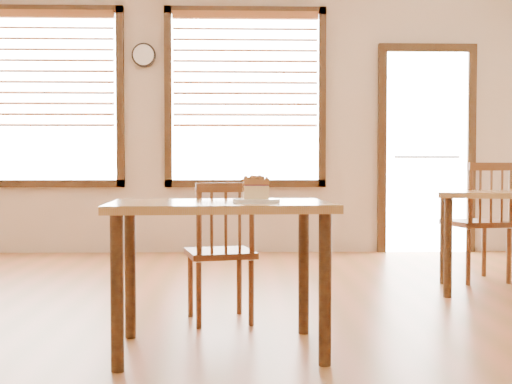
% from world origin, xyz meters
% --- Properties ---
extents(ground, '(8.00, 8.00, 0.00)m').
position_xyz_m(ground, '(0.00, 0.00, 0.00)').
color(ground, brown).
extents(window_left, '(1.76, 0.10, 1.96)m').
position_xyz_m(window_left, '(-1.90, 3.97, 1.81)').
color(window_left, white).
rests_on(window_left, room_shell).
extents(window_right, '(1.76, 0.10, 1.96)m').
position_xyz_m(window_right, '(0.30, 3.97, 1.81)').
color(window_right, white).
rests_on(window_right, room_shell).
extents(entry_door, '(1.08, 0.06, 2.29)m').
position_xyz_m(entry_door, '(2.30, 3.98, 1.20)').
color(entry_door, white).
rests_on(entry_door, ground).
extents(wall_clock, '(0.26, 0.05, 0.26)m').
position_xyz_m(wall_clock, '(-0.80, 3.96, 2.15)').
color(wall_clock, black).
rests_on(wall_clock, room_shell).
extents(cafe_table_main, '(1.13, 0.80, 0.75)m').
position_xyz_m(cafe_table_main, '(0.13, 0.15, 0.64)').
color(cafe_table_main, '#A26E3F').
rests_on(cafe_table_main, ground).
extents(cafe_chair_main, '(0.46, 0.46, 0.85)m').
position_xyz_m(cafe_chair_main, '(0.12, 0.75, 0.43)').
color(cafe_chair_main, brown).
rests_on(cafe_chair_main, ground).
extents(cafe_table_second, '(1.20, 0.96, 0.75)m').
position_xyz_m(cafe_table_second, '(2.23, 1.60, 0.63)').
color(cafe_table_second, '#A26E3F').
rests_on(cafe_table_second, ground).
extents(cafe_chair_second, '(0.51, 0.51, 0.98)m').
position_xyz_m(cafe_chair_second, '(2.18, 2.09, 0.49)').
color(cafe_chair_second, brown).
rests_on(cafe_chair_second, ground).
extents(plate, '(0.23, 0.23, 0.02)m').
position_xyz_m(plate, '(0.31, 0.06, 0.76)').
color(plate, white).
rests_on(plate, cafe_table_main).
extents(cake_slice, '(0.13, 0.09, 0.12)m').
position_xyz_m(cake_slice, '(0.31, 0.06, 0.82)').
color(cake_slice, '#E4BF81').
rests_on(cake_slice, plate).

